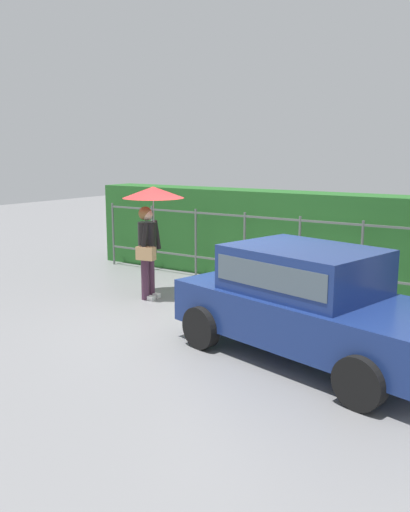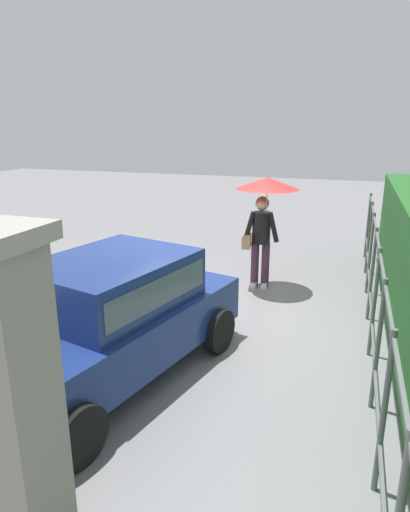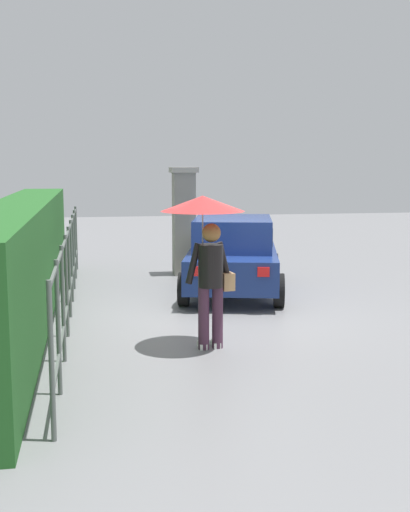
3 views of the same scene
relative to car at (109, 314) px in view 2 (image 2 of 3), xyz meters
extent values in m
plane|color=slate|center=(-1.63, 0.53, -0.80)|extent=(40.00, 40.00, 0.00)
cube|color=navy|center=(0.06, -0.01, -0.22)|extent=(3.98, 2.47, 0.60)
cube|color=navy|center=(-0.09, 0.02, 0.38)|extent=(2.19, 1.85, 0.60)
cube|color=#4C5B66|center=(-0.09, 0.02, 0.40)|extent=(2.04, 1.83, 0.33)
cylinder|color=black|center=(1.47, 0.51, -0.50)|extent=(0.63, 0.32, 0.60)
cylinder|color=black|center=(-0.96, 1.10, -0.50)|extent=(0.63, 0.32, 0.60)
cylinder|color=black|center=(-1.36, -0.54, -0.50)|extent=(0.63, 0.32, 0.60)
cube|color=red|center=(-1.62, 0.96, -0.07)|extent=(0.11, 0.21, 0.16)
cube|color=red|center=(-1.88, -0.11, -0.07)|extent=(0.11, 0.21, 0.16)
cylinder|color=#47283D|center=(-3.68, 1.21, -0.37)|extent=(0.15, 0.15, 0.86)
cylinder|color=#47283D|center=(-3.65, 1.01, -0.37)|extent=(0.15, 0.15, 0.86)
cube|color=white|center=(-3.62, 1.22, -0.76)|extent=(0.26, 0.10, 0.08)
cube|color=white|center=(-3.59, 1.02, -0.76)|extent=(0.26, 0.10, 0.08)
cylinder|color=black|center=(-3.67, 1.11, 0.35)|extent=(0.34, 0.34, 0.58)
sphere|color=#DBAD89|center=(-3.67, 1.11, 0.78)|extent=(0.22, 0.22, 0.22)
sphere|color=olive|center=(-3.70, 1.10, 0.80)|extent=(0.25, 0.25, 0.25)
cylinder|color=black|center=(-3.62, 1.34, 0.37)|extent=(0.12, 0.24, 0.56)
cylinder|color=black|center=(-3.55, 0.90, 0.37)|extent=(0.12, 0.24, 0.56)
cylinder|color=#B2B2B7|center=(-3.58, 1.20, 0.69)|extent=(0.02, 0.02, 0.77)
cone|color=red|center=(-3.58, 1.20, 1.18)|extent=(1.13, 1.13, 0.21)
cube|color=tan|center=(-3.51, 0.87, 0.11)|extent=(0.36, 0.21, 0.24)
cube|color=gray|center=(2.29, 0.64, 0.35)|extent=(0.48, 0.48, 2.30)
cylinder|color=#59605B|center=(-6.35, 3.06, -0.05)|extent=(0.05, 0.05, 1.50)
cylinder|color=#59605B|center=(-5.14, 3.06, -0.05)|extent=(0.05, 0.05, 1.50)
cylinder|color=#59605B|center=(-3.92, 3.06, -0.05)|extent=(0.05, 0.05, 1.50)
cylinder|color=#59605B|center=(-2.71, 3.06, -0.05)|extent=(0.05, 0.05, 1.50)
cylinder|color=#59605B|center=(-1.49, 3.06, -0.05)|extent=(0.05, 0.05, 1.50)
cylinder|color=#59605B|center=(-0.28, 3.06, -0.05)|extent=(0.05, 0.05, 1.50)
cylinder|color=#59605B|center=(0.94, 3.06, -0.05)|extent=(0.05, 0.05, 1.50)
cube|color=#59605B|center=(-1.49, 3.06, 0.62)|extent=(9.73, 0.03, 0.04)
cube|color=#59605B|center=(-1.49, 3.06, -0.35)|extent=(9.73, 0.03, 0.04)
camera|label=1|loc=(2.69, -6.51, 1.90)|focal=37.97mm
camera|label=2|loc=(4.31, 2.66, 2.19)|focal=31.20mm
camera|label=3|loc=(-12.14, 2.66, 1.73)|focal=45.50mm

